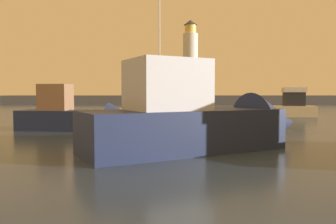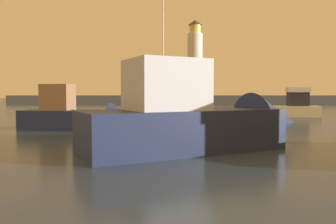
# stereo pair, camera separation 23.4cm
# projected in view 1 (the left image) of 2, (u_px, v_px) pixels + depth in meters

# --- Properties ---
(ground_plane) EXTENTS (220.00, 220.00, 0.00)m
(ground_plane) POSITION_uv_depth(u_px,v_px,m) (182.00, 114.00, 34.55)
(ground_plane) COLOR #2D3D51
(breakwater) EXTENTS (64.92, 5.05, 1.65)m
(breakwater) POSITION_uv_depth(u_px,v_px,m) (172.00, 100.00, 67.13)
(breakwater) COLOR #423F3D
(breakwater) RESTS_ON ground_plane
(lighthouse) EXTENTS (2.91, 2.91, 14.67)m
(lighthouse) POSITION_uv_depth(u_px,v_px,m) (190.00, 60.00, 66.76)
(lighthouse) COLOR silver
(lighthouse) RESTS_ON breakwater
(motorboat_2) EXTENTS (9.41, 6.52, 3.73)m
(motorboat_2) POSITION_uv_depth(u_px,v_px,m) (210.00, 121.00, 12.86)
(motorboat_2) COLOR #1E284C
(motorboat_2) RESTS_ON ground_plane
(motorboat_3) EXTENTS (7.21, 3.20, 2.93)m
(motorboat_3) POSITION_uv_depth(u_px,v_px,m) (82.00, 117.00, 19.25)
(motorboat_3) COLOR #1E284C
(motorboat_3) RESTS_ON ground_plane
(motorboat_4) EXTENTS (6.48, 4.17, 2.35)m
(motorboat_4) POSITION_uv_depth(u_px,v_px,m) (154.00, 113.00, 27.27)
(motorboat_4) COLOR white
(motorboat_4) RESTS_ON ground_plane
(motorboat_5) EXTENTS (6.27, 2.46, 2.83)m
(motorboat_5) POSITION_uv_depth(u_px,v_px,m) (280.00, 107.00, 30.52)
(motorboat_5) COLOR beige
(motorboat_5) RESTS_ON ground_plane
(sailboat_moored) EXTENTS (8.58, 5.97, 14.03)m
(sailboat_moored) POSITION_uv_depth(u_px,v_px,m) (167.00, 106.00, 36.82)
(sailboat_moored) COLOR black
(sailboat_moored) RESTS_ON ground_plane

